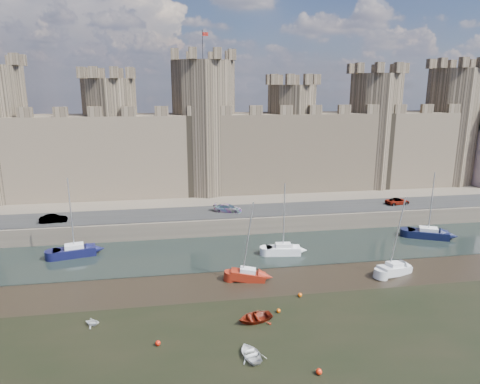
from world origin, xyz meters
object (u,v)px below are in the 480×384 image
at_px(sailboat_3, 428,233).
at_px(car_3, 398,201).
at_px(car_1, 53,219).
at_px(car_2, 228,208).
at_px(sailboat_2, 283,249).
at_px(sailboat_5, 394,269).
at_px(sailboat_1, 75,251).
at_px(sailboat_4, 248,275).

bearing_deg(sailboat_3, car_3, 114.34).
height_order(car_1, car_2, car_2).
bearing_deg(car_2, sailboat_2, -135.69).
distance_m(car_3, sailboat_5, 22.66).
bearing_deg(sailboat_5, car_2, 109.77).
xyz_separation_m(car_1, car_3, (52.93, 1.20, -0.05)).
distance_m(sailboat_2, sailboat_5, 13.68).
bearing_deg(sailboat_2, car_2, 122.19).
height_order(sailboat_1, sailboat_3, sailboat_1).
bearing_deg(car_2, sailboat_4, -161.46).
distance_m(sailboat_3, sailboat_5, 15.16).
xyz_separation_m(sailboat_1, sailboat_2, (26.56, -3.64, -0.04)).
bearing_deg(sailboat_1, car_3, -2.99).
height_order(car_2, car_3, car_2).
xyz_separation_m(car_3, sailboat_5, (-11.01, -19.66, -2.36)).
distance_m(car_1, car_3, 52.94).
distance_m(car_2, sailboat_2, 13.46).
xyz_separation_m(car_1, sailboat_2, (30.66, -10.70, -2.33)).
xyz_separation_m(sailboat_3, sailboat_5, (-10.92, -10.53, -0.07)).
bearing_deg(sailboat_4, car_2, 100.52).
bearing_deg(sailboat_4, car_3, 44.59).
bearing_deg(car_2, sailboat_1, 130.96).
distance_m(car_2, sailboat_3, 29.39).
height_order(car_3, sailboat_4, sailboat_4).
bearing_deg(sailboat_3, sailboat_2, -147.96).
height_order(sailboat_4, sailboat_5, sailboat_5).
bearing_deg(car_1, sailboat_5, -119.05).
relative_size(car_2, sailboat_1, 0.42).
height_order(car_1, car_3, car_1).
bearing_deg(sailboat_2, sailboat_5, -27.50).
relative_size(sailboat_4, sailboat_5, 0.99).
bearing_deg(sailboat_3, car_1, -163.60).
bearing_deg(car_1, sailboat_1, -155.13).
distance_m(car_3, sailboat_1, 49.58).
bearing_deg(sailboat_2, sailboat_1, 179.27).
relative_size(car_2, sailboat_4, 0.46).
relative_size(car_3, sailboat_2, 0.42).
relative_size(car_1, sailboat_3, 0.38).
relative_size(sailboat_1, sailboat_2, 1.09).
distance_m(car_1, sailboat_4, 30.38).
xyz_separation_m(car_1, car_2, (25.03, 1.30, 0.02)).
xyz_separation_m(car_1, sailboat_5, (41.92, -18.46, -2.42)).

